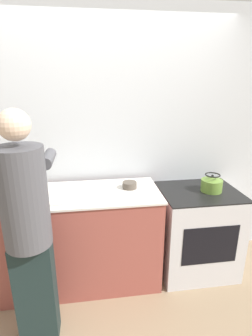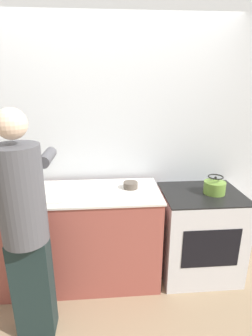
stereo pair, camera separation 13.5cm
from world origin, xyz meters
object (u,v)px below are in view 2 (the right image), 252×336
(bowl_prep, at_px, (0,200))
(canister_jar, at_px, (34,182))
(cutting_board, at_px, (47,197))
(kettle, at_px, (215,186))
(oven, at_px, (199,233))
(knife, at_px, (48,196))
(person, at_px, (25,223))

(bowl_prep, bearing_deg, canister_jar, 55.56)
(cutting_board, height_order, kettle, kettle)
(bowl_prep, bearing_deg, kettle, 5.58)
(oven, distance_m, cutting_board, 1.53)
(oven, xyz_separation_m, kettle, (0.11, -0.01, 0.51))
(kettle, height_order, bowl_prep, kettle)
(oven, distance_m, canister_jar, 1.69)
(knife, bearing_deg, person, -104.25)
(kettle, bearing_deg, knife, -175.85)
(knife, relative_size, bowl_prep, 1.74)
(bowl_prep, height_order, canister_jar, canister_jar)
(cutting_board, relative_size, canister_jar, 2.04)
(canister_jar, bearing_deg, person, -81.66)
(person, bearing_deg, knife, 81.80)
(oven, xyz_separation_m, canister_jar, (-1.59, 0.10, 0.56))
(kettle, height_order, canister_jar, canister_jar)
(person, bearing_deg, cutting_board, 82.77)
(person, bearing_deg, canister_jar, 98.34)
(kettle, bearing_deg, canister_jar, 176.06)
(knife, bearing_deg, canister_jar, 119.46)
(oven, distance_m, kettle, 0.53)
(cutting_board, height_order, canister_jar, canister_jar)
(person, xyz_separation_m, knife, (0.06, 0.44, 0.00))
(bowl_prep, bearing_deg, oven, 6.36)
(knife, bearing_deg, bowl_prep, -174.67)
(cutting_board, xyz_separation_m, knife, (0.01, 0.00, 0.01))
(oven, height_order, knife, knife)
(cutting_board, relative_size, kettle, 1.47)
(knife, distance_m, canister_jar, 0.28)
(oven, distance_m, person, 1.68)
(cutting_board, bearing_deg, oven, 5.17)
(person, distance_m, cutting_board, 0.44)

